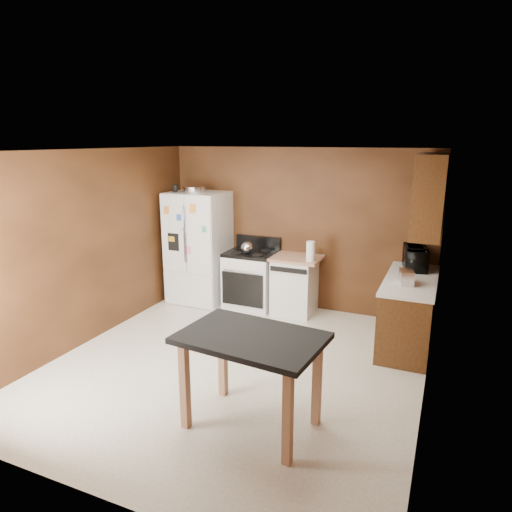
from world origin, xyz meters
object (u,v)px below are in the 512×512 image
Objects in this scene: kettle at (247,248)px; microwave at (415,259)px; pen_cup at (175,188)px; toaster at (406,277)px; dishwasher at (295,284)px; paper_towel at (311,251)px; refrigerator at (199,247)px; island at (251,349)px; green_canister at (310,254)px; roasting_pan at (195,189)px; gas_range at (251,279)px.

kettle is 0.36× the size of microwave.
pen_cup is 0.49× the size of toaster.
paper_towel is at bearing -29.00° from dishwasher.
paper_towel is 1.92m from refrigerator.
refrigerator is at bearing 153.89° from toaster.
kettle reaches higher than island.
kettle is 0.97m from green_canister.
kettle is 0.64× the size of paper_towel.
roasting_pan is 3.49m from microwave.
gas_range is (0.01, 0.13, -0.53)m from kettle.
kettle reaches higher than dishwasher.
pen_cup reaches higher than microwave.
dishwasher is at bearing 2.99° from refrigerator.
pen_cup is 2.41m from dishwasher.
dishwasher is (0.72, 0.02, -0.01)m from gas_range.
gas_range reaches higher than kettle.
toaster is 0.14× the size of refrigerator.
refrigerator reaches higher than toaster.
pen_cup is 1.50m from kettle.
microwave is at bearing -0.99° from dishwasher.
microwave reaches higher than green_canister.
pen_cup reaches higher than refrigerator.
island is at bearing -131.88° from toaster.
kettle is 0.92m from dishwasher.
island is at bearing 145.93° from microwave.
microwave is 0.29× the size of refrigerator.
pen_cup is at bearing 156.80° from toaster.
paper_towel is at bearing 82.83° from microwave.
gas_range is at bearing 77.62° from microwave.
kettle reaches higher than green_canister.
microwave is at bearing -3.09° from green_canister.
refrigerator reaches higher than dishwasher.
refrigerator is at bearing -177.01° from dishwasher.
island is at bearing -47.15° from pen_cup.
pen_cup is 1.87m from gas_range.
paper_towel is 1.20× the size of toaster.
microwave is 3.12m from island.
green_canister is (-0.07, 0.21, -0.09)m from paper_towel.
refrigerator is at bearing 177.84° from paper_towel.
island is at bearing -51.74° from roasting_pan.
toaster is at bearing -11.80° from refrigerator.
dishwasher is at bearing 2.66° from roasting_pan.
gas_range is 0.72m from dishwasher.
pen_cup is 3.76m from microwave.
toaster is at bearing -17.40° from gas_range.
refrigerator is at bearing -176.19° from gas_range.
refrigerator is (-1.85, -0.14, -0.05)m from green_canister.
refrigerator is 1.34× the size of island.
kettle is 0.10× the size of refrigerator.
pen_cup is 2.36m from green_canister.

